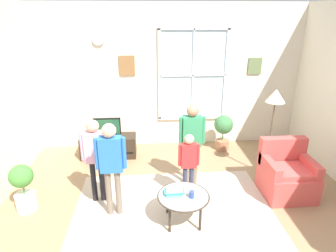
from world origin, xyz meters
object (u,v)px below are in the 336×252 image
object	(u,v)px
television	(107,127)
person_red_shirt	(189,159)
person_green_shirt	(192,136)
person_pink_shirt	(95,152)
armchair	(287,175)
book_stack	(174,191)
person_blue_shirt	(111,160)
potted_plant_by_window	(223,129)
remote_near_books	(179,190)
floor_lamp	(275,105)
cup	(192,194)
tv_stand	(109,146)
coffee_table	(183,197)
potted_plant_corner	(23,186)

from	to	relation	value
television	person_red_shirt	bearing A→B (deg)	-47.65
person_green_shirt	person_pink_shirt	bearing A→B (deg)	-166.42
armchair	book_stack	bearing A→B (deg)	-164.27
person_blue_shirt	potted_plant_by_window	distance (m)	2.95
remote_near_books	floor_lamp	xyz separation A→B (m)	(1.70, 1.03, 0.90)
cup	floor_lamp	distance (m)	2.15
tv_stand	person_pink_shirt	distance (m)	1.65
book_stack	person_red_shirt	world-z (taller)	person_red_shirt
television	person_pink_shirt	world-z (taller)	person_pink_shirt
remote_near_books	floor_lamp	world-z (taller)	floor_lamp
person_pink_shirt	potted_plant_by_window	bearing A→B (deg)	34.78
coffee_table	person_red_shirt	xyz separation A→B (m)	(0.15, 0.58, 0.28)
cup	person_blue_shirt	bearing A→B (deg)	164.24
remote_near_books	potted_plant_corner	distance (m)	2.28
person_blue_shirt	person_red_shirt	bearing A→B (deg)	16.28
potted_plant_corner	floor_lamp	world-z (taller)	floor_lamp
tv_stand	person_green_shirt	distance (m)	2.02
coffee_table	person_green_shirt	distance (m)	1.12
book_stack	person_red_shirt	size ratio (longest dim) A/B	0.25
person_blue_shirt	person_red_shirt	world-z (taller)	person_blue_shirt
armchair	person_pink_shirt	distance (m)	3.04
television	potted_plant_by_window	size ratio (longest dim) A/B	0.70
coffee_table	person_green_shirt	size ratio (longest dim) A/B	0.51
armchair	remote_near_books	xyz separation A→B (m)	(-1.79, -0.45, 0.11)
person_green_shirt	potted_plant_by_window	distance (m)	1.62
tv_stand	person_pink_shirt	bearing A→B (deg)	-89.49
armchair	potted_plant_corner	world-z (taller)	armchair
potted_plant_corner	person_pink_shirt	bearing A→B (deg)	8.77
television	cup	size ratio (longest dim) A/B	5.42
television	person_pink_shirt	distance (m)	1.53
armchair	person_blue_shirt	bearing A→B (deg)	-173.18
television	remote_near_books	bearing A→B (deg)	-58.58
armchair	person_green_shirt	distance (m)	1.65
remote_near_books	potted_plant_by_window	distance (m)	2.44
potted_plant_corner	floor_lamp	size ratio (longest dim) A/B	0.46
person_blue_shirt	cup	bearing A→B (deg)	-15.76
person_blue_shirt	person_red_shirt	distance (m)	1.19
remote_near_books	book_stack	bearing A→B (deg)	-134.48
tv_stand	remote_near_books	bearing A→B (deg)	-58.61
potted_plant_by_window	floor_lamp	world-z (taller)	floor_lamp
coffee_table	floor_lamp	world-z (taller)	floor_lamp
cup	person_green_shirt	bearing A→B (deg)	81.74
person_red_shirt	person_pink_shirt	world-z (taller)	person_pink_shirt
coffee_table	book_stack	distance (m)	0.15
person_blue_shirt	floor_lamp	size ratio (longest dim) A/B	0.88
television	person_red_shirt	distance (m)	2.10
book_stack	television	bearing A→B (deg)	118.75
coffee_table	remote_near_books	size ratio (longest dim) A/B	5.18
person_pink_shirt	tv_stand	bearing A→B (deg)	90.51
person_green_shirt	person_red_shirt	distance (m)	0.46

